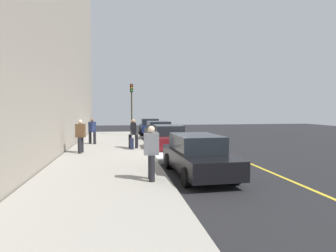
# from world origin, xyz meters

# --- Properties ---
(ground_plane) EXTENTS (56.00, 56.00, 0.00)m
(ground_plane) POSITION_xyz_m (0.00, 0.00, 0.00)
(ground_plane) COLOR black
(sidewalk) EXTENTS (28.00, 4.60, 0.15)m
(sidewalk) POSITION_xyz_m (0.00, -3.30, 0.07)
(sidewalk) COLOR #A39E93
(sidewalk) RESTS_ON ground
(building_facade) EXTENTS (32.00, 0.80, 15.00)m
(building_facade) POSITION_xyz_m (0.00, -6.05, 7.50)
(building_facade) COLOR #9E9384
(building_facade) RESTS_ON ground
(lane_stripe_centre) EXTENTS (28.00, 0.14, 0.01)m
(lane_stripe_centre) POSITION_xyz_m (0.00, 3.20, 0.00)
(lane_stripe_centre) COLOR gold
(lane_stripe_centre) RESTS_ON ground
(snow_bank_curb) EXTENTS (8.49, 0.56, 0.22)m
(snow_bank_curb) POSITION_xyz_m (-0.87, -0.70, 0.11)
(snow_bank_curb) COLOR white
(snow_bank_curb) RESTS_ON ground
(parked_car_navy) EXTENTS (4.26, 1.93, 1.51)m
(parked_car_navy) POSITION_xyz_m (-12.37, 0.19, 0.76)
(parked_car_navy) COLOR black
(parked_car_navy) RESTS_ON ground
(parked_car_charcoal) EXTENTS (4.18, 2.02, 1.51)m
(parked_car_charcoal) POSITION_xyz_m (-6.28, 0.31, 0.76)
(parked_car_charcoal) COLOR black
(parked_car_charcoal) RESTS_ON ground
(parked_car_maroon) EXTENTS (4.14, 1.92, 1.51)m
(parked_car_maroon) POSITION_xyz_m (-0.83, 0.19, 0.76)
(parked_car_maroon) COLOR black
(parked_car_maroon) RESTS_ON ground
(parked_car_black) EXTENTS (4.78, 2.04, 1.51)m
(parked_car_black) POSITION_xyz_m (5.67, 0.23, 0.76)
(parked_car_black) COLOR black
(parked_car_black) RESTS_ON ground
(pedestrian_black_coat) EXTENTS (0.49, 0.57, 1.74)m
(pedestrian_black_coat) POSITION_xyz_m (-1.11, -1.88, 1.08)
(pedestrian_black_coat) COLOR black
(pedestrian_black_coat) RESTS_ON sidewalk
(pedestrian_brown_coat) EXTENTS (0.58, 0.52, 1.77)m
(pedestrian_brown_coat) POSITION_xyz_m (0.26, -4.73, 1.10)
(pedestrian_brown_coat) COLOR black
(pedestrian_brown_coat) RESTS_ON sidewalk
(pedestrian_grey_coat) EXTENTS (0.59, 0.49, 1.79)m
(pedestrian_grey_coat) POSITION_xyz_m (6.76, -1.62, 1.11)
(pedestrian_grey_coat) COLOR black
(pedestrian_grey_coat) RESTS_ON sidewalk
(pedestrian_navy_coat) EXTENTS (0.54, 0.50, 1.69)m
(pedestrian_navy_coat) POSITION_xyz_m (-3.67, -4.49, 1.05)
(pedestrian_navy_coat) COLOR black
(pedestrian_navy_coat) RESTS_ON sidewalk
(traffic_light_pole) EXTENTS (0.35, 0.26, 4.51)m
(traffic_light_pole) POSITION_xyz_m (-9.70, -1.66, 3.19)
(traffic_light_pole) COLOR #2D2D19
(traffic_light_pole) RESTS_ON sidewalk
(rolling_suitcase) EXTENTS (0.34, 0.22, 1.00)m
(rolling_suitcase) POSITION_xyz_m (-0.73, -2.00, 0.47)
(rolling_suitcase) COLOR #191E38
(rolling_suitcase) RESTS_ON sidewalk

